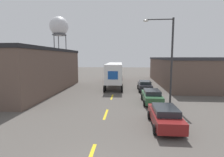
# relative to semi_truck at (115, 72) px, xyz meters

# --- Properties ---
(road_centerline) EXTENTS (0.20, 15.89, 0.01)m
(road_centerline) POSITION_rel_semi_truck_xyz_m (0.28, -16.25, -2.31)
(road_centerline) COLOR yellow
(road_centerline) RESTS_ON ground_plane
(warehouse_left) EXTENTS (10.89, 18.71, 6.08)m
(warehouse_left) POSITION_rel_semi_truck_xyz_m (-12.59, -7.06, 0.74)
(warehouse_left) COLOR brown
(warehouse_left) RESTS_ON ground_plane
(warehouse_right) EXTENTS (12.44, 20.72, 4.87)m
(warehouse_right) POSITION_rel_semi_truck_xyz_m (13.93, 2.05, 0.13)
(warehouse_right) COLOR brown
(warehouse_right) RESTS_ON ground_plane
(semi_truck) EXTENTS (3.16, 15.60, 3.87)m
(semi_truck) POSITION_rel_semi_truck_xyz_m (0.00, 0.00, 0.00)
(semi_truck) COLOR #B21919
(semi_truck) RESTS_ON ground_plane
(parked_car_right_mid) EXTENTS (1.98, 4.54, 1.46)m
(parked_car_right_mid) POSITION_rel_semi_truck_xyz_m (4.73, -12.22, -1.54)
(parked_car_right_mid) COLOR #2D5B38
(parked_car_right_mid) RESTS_ON ground_plane
(parked_car_right_far) EXTENTS (1.98, 4.54, 1.46)m
(parked_car_right_far) POSITION_rel_semi_truck_xyz_m (4.73, -5.18, -1.54)
(parked_car_right_far) COLOR black
(parked_car_right_far) RESTS_ON ground_plane
(parked_car_right_near) EXTENTS (1.98, 4.54, 1.46)m
(parked_car_right_near) POSITION_rel_semi_truck_xyz_m (4.73, -18.57, -1.54)
(parked_car_right_near) COLOR maroon
(parked_car_right_near) RESTS_ON ground_plane
(water_tower) EXTENTS (6.34, 6.34, 18.50)m
(water_tower) POSITION_rel_semi_truck_xyz_m (-20.80, 28.32, 12.85)
(water_tower) COLOR #47474C
(water_tower) RESTS_ON ground_plane
(street_lamp) EXTENTS (3.06, 0.32, 8.76)m
(street_lamp) POSITION_rel_semi_truck_xyz_m (6.25, -12.45, 2.78)
(street_lamp) COLOR #2D2D30
(street_lamp) RESTS_ON ground_plane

